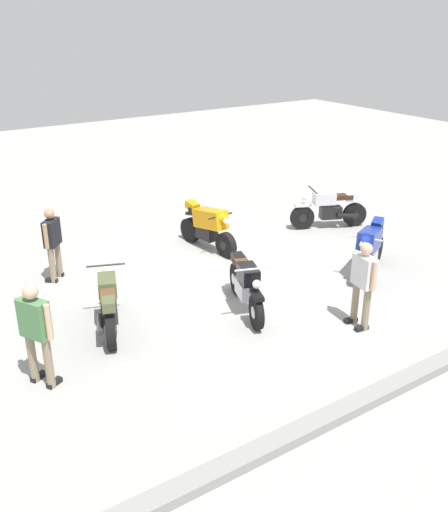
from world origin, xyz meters
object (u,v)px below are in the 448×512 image
Objects in this scene: motorcycle_orange_sportbike at (208,226)px; person_in_green_shirt at (36,329)px; motorcycle_black_cruiser at (246,285)px; motorcycle_olive_vintage at (109,305)px; person_in_black_shirt at (53,240)px; motorcycle_blue_sportbike at (370,247)px; motorcycle_silver_cruiser at (329,209)px; person_in_white_shirt at (363,280)px.

motorcycle_orange_sportbike is 6.04m from person_in_green_shirt.
motorcycle_orange_sportbike reaches higher than motorcycle_black_cruiser.
motorcycle_olive_vintage is 2.63m from person_in_black_shirt.
person_in_green_shirt is at bearing -28.74° from motorcycle_blue_sportbike.
motorcycle_orange_sportbike is at bearing 15.70° from motorcycle_silver_cruiser.
motorcycle_silver_cruiser is at bearing 139.08° from motorcycle_black_cruiser.
motorcycle_olive_vintage is 0.96× the size of motorcycle_silver_cruiser.
person_in_black_shirt is at bearing -60.39° from motorcycle_blue_sportbike.
motorcycle_orange_sportbike reaches higher than motorcycle_silver_cruiser.
person_in_black_shirt reaches higher than motorcycle_black_cruiser.
person_in_black_shirt is (3.65, -0.34, 0.31)m from motorcycle_orange_sportbike.
motorcycle_olive_vintage is 0.94× the size of motorcycle_black_cruiser.
motorcycle_silver_cruiser is at bearing -10.02° from person_in_green_shirt.
person_in_black_shirt reaches higher than motorcycle_blue_sportbike.
motorcycle_black_cruiser is at bearing -42.06° from person_in_white_shirt.
motorcycle_olive_vintage is at bearing 135.30° from person_in_black_shirt.
person_in_green_shirt is (4.03, 0.25, 0.47)m from motorcycle_black_cruiser.
motorcycle_silver_cruiser is 8.98m from person_in_green_shirt.
motorcycle_olive_vintage is at bearing 5.14° from person_in_green_shirt.
motorcycle_black_cruiser is 5.15m from motorcycle_silver_cruiser.
motorcycle_blue_sportbike is at bearing -167.88° from person_in_black_shirt.
person_in_white_shirt reaches higher than motorcycle_olive_vintage.
motorcycle_black_cruiser is at bearing -85.52° from motorcycle_olive_vintage.
motorcycle_blue_sportbike is 1.09× the size of person_in_white_shirt.
person_in_green_shirt reaches higher than motorcycle_silver_cruiser.
person_in_black_shirt reaches higher than motorcycle_silver_cruiser.
person_in_white_shirt is (-0.33, 4.68, 0.33)m from motorcycle_orange_sportbike.
motorcycle_silver_cruiser is 1.14× the size of person_in_green_shirt.
motorcycle_orange_sportbike is at bearing 4.92° from person_in_green_shirt.
motorcycle_black_cruiser is 1.22× the size of person_in_white_shirt.
person_in_green_shirt reaches higher than motorcycle_blue_sportbike.
person_in_green_shirt is (8.54, 2.75, 0.47)m from motorcycle_silver_cruiser.
person_in_black_shirt is (5.86, -3.45, 0.31)m from motorcycle_blue_sportbike.
motorcycle_silver_cruiser is (-3.48, 0.51, -0.07)m from motorcycle_orange_sportbike.
motorcycle_orange_sportbike is 0.98× the size of motorcycle_black_cruiser.
motorcycle_blue_sportbike is 0.89× the size of motorcycle_black_cruiser.
person_in_green_shirt is at bearing -63.87° from motorcycle_orange_sportbike.
person_in_green_shirt is 5.58m from person_in_white_shirt.
motorcycle_olive_vintage is at bearing -23.47° from person_in_white_shirt.
motorcycle_blue_sportbike is 3.82m from motorcycle_orange_sportbike.
motorcycle_olive_vintage is 7.21m from motorcycle_silver_cruiser.
person_in_black_shirt is at bearing 40.62° from person_in_green_shirt.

